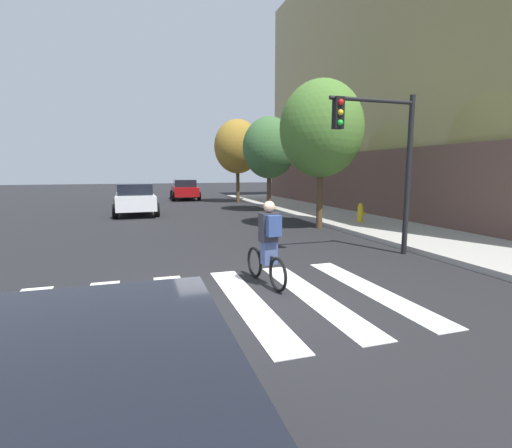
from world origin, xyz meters
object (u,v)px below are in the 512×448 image
(sedan_mid, at_px, (135,198))
(street_tree_mid, at_px, (269,148))
(traffic_light_near, at_px, (383,147))
(street_tree_near, at_px, (321,129))
(sedan_far, at_px, (185,189))
(street_tree_far, at_px, (238,147))
(fire_hydrant, at_px, (360,213))
(cyclist, at_px, (268,244))

(sedan_mid, distance_m, street_tree_mid, 7.59)
(traffic_light_near, distance_m, street_tree_near, 4.92)
(sedan_mid, relative_size, sedan_far, 1.03)
(sedan_far, xyz_separation_m, traffic_light_near, (2.56, -20.96, 2.07))
(sedan_mid, height_order, street_tree_far, street_tree_far)
(sedan_far, relative_size, street_tree_far, 0.79)
(sedan_far, distance_m, fire_hydrant, 16.88)
(sedan_far, distance_m, traffic_light_near, 21.21)
(street_tree_near, distance_m, street_tree_mid, 6.36)
(sedan_mid, distance_m, street_tree_near, 10.36)
(street_tree_near, bearing_deg, sedan_far, 101.38)
(sedan_far, height_order, cyclist, cyclist)
(street_tree_mid, xyz_separation_m, street_tree_far, (-0.17, 6.05, 0.42))
(sedan_far, relative_size, street_tree_mid, 0.88)
(street_tree_mid, bearing_deg, sedan_mid, 173.68)
(fire_hydrant, distance_m, street_tree_mid, 7.10)
(sedan_mid, relative_size, street_tree_far, 0.81)
(street_tree_mid, distance_m, street_tree_far, 6.06)
(street_tree_mid, bearing_deg, street_tree_far, 91.59)
(street_tree_near, bearing_deg, sedan_mid, 134.06)
(street_tree_near, bearing_deg, street_tree_mid, 88.46)
(cyclist, distance_m, fire_hydrant, 9.03)
(cyclist, height_order, street_tree_mid, street_tree_mid)
(traffic_light_near, height_order, street_tree_near, street_tree_near)
(cyclist, distance_m, street_tree_near, 8.24)
(street_tree_far, bearing_deg, sedan_far, 130.72)
(sedan_far, height_order, fire_hydrant, sedan_far)
(street_tree_near, height_order, street_tree_mid, street_tree_near)
(sedan_mid, relative_size, street_tree_near, 0.82)
(cyclist, height_order, street_tree_near, street_tree_near)
(street_tree_far, bearing_deg, street_tree_near, -90.01)
(traffic_light_near, height_order, fire_hydrant, traffic_light_near)
(sedan_mid, relative_size, street_tree_mid, 0.91)
(traffic_light_near, bearing_deg, street_tree_far, 87.65)
(fire_hydrant, distance_m, street_tree_far, 12.86)
(cyclist, relative_size, street_tree_mid, 0.33)
(traffic_light_near, bearing_deg, sedan_mid, 117.50)
(fire_hydrant, xyz_separation_m, street_tree_near, (-1.95, -0.13, 3.28))
(cyclist, distance_m, traffic_light_near, 4.46)
(fire_hydrant, bearing_deg, sedan_mid, 141.64)
(traffic_light_near, xyz_separation_m, street_tree_mid, (0.87, 11.12, 0.60))
(sedan_far, xyz_separation_m, street_tree_mid, (3.43, -9.83, 2.67))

